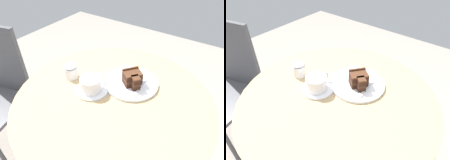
{
  "view_description": "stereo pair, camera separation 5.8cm",
  "coord_description": "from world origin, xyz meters",
  "views": [
    {
      "loc": [
        -0.51,
        -0.34,
        1.29
      ],
      "look_at": [
        0.05,
        0.04,
        0.76
      ],
      "focal_mm": 32.0,
      "sensor_mm": 36.0,
      "label": 1
    },
    {
      "loc": [
        -0.47,
        -0.39,
        1.29
      ],
      "look_at": [
        0.05,
        0.04,
        0.76
      ],
      "focal_mm": 32.0,
      "sensor_mm": 36.0,
      "label": 2
    }
  ],
  "objects": [
    {
      "name": "cafe_table",
      "position": [
        0.0,
        0.0,
        0.6
      ],
      "size": [
        0.82,
        0.82,
        0.72
      ],
      "color": "tan",
      "rests_on": "ground"
    },
    {
      "name": "saucer",
      "position": [
        -0.02,
        0.1,
        0.72
      ],
      "size": [
        0.14,
        0.14,
        0.01
      ],
      "color": "white",
      "rests_on": "cafe_table"
    },
    {
      "name": "coffee_cup",
      "position": [
        -0.03,
        0.1,
        0.76
      ],
      "size": [
        0.12,
        0.09,
        0.06
      ],
      "color": "white",
      "rests_on": "saucer"
    },
    {
      "name": "teaspoon",
      "position": [
        0.02,
        0.13,
        0.73
      ],
      "size": [
        0.08,
        0.05,
        0.0
      ],
      "rotation": [
        0.0,
        0.0,
        5.75
      ],
      "color": "silver",
      "rests_on": "saucer"
    },
    {
      "name": "cake_plate",
      "position": [
        0.11,
        -0.02,
        0.73
      ],
      "size": [
        0.24,
        0.24,
        0.01
      ],
      "color": "white",
      "rests_on": "cafe_table"
    },
    {
      "name": "cake_slice",
      "position": [
        0.1,
        -0.03,
        0.76
      ],
      "size": [
        0.09,
        0.1,
        0.07
      ],
      "rotation": [
        0.0,
        0.0,
        4.04
      ],
      "color": "#381E14",
      "rests_on": "cake_plate"
    },
    {
      "name": "fork",
      "position": [
        0.08,
        -0.08,
        0.73
      ],
      "size": [
        0.14,
        0.02,
        0.0
      ],
      "rotation": [
        0.0,
        0.0,
        3.17
      ],
      "color": "silver",
      "rests_on": "cake_plate"
    },
    {
      "name": "napkin",
      "position": [
        0.13,
        0.02,
        0.72
      ],
      "size": [
        0.21,
        0.22,
        0.0
      ],
      "rotation": [
        0.0,
        0.0,
        1.08
      ],
      "color": "silver",
      "rests_on": "cafe_table"
    },
    {
      "name": "sugar_pot",
      "position": [
        0.0,
        0.23,
        0.75
      ],
      "size": [
        0.06,
        0.06,
        0.07
      ],
      "color": "white",
      "rests_on": "cafe_table"
    }
  ]
}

